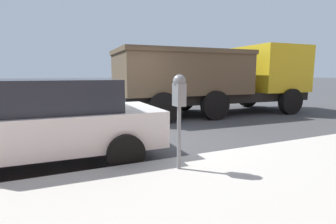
% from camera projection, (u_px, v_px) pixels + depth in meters
% --- Properties ---
extents(ground_plane, '(220.00, 220.00, 0.00)m').
position_uv_depth(ground_plane, '(146.00, 138.00, 6.71)').
color(ground_plane, '#424244').
extents(parking_meter, '(0.21, 0.19, 1.44)m').
position_uv_depth(parking_meter, '(179.00, 98.00, 3.90)').
color(parking_meter, gray).
rests_on(parking_meter, sidewalk).
extents(car_white, '(2.19, 4.30, 1.53)m').
position_uv_depth(car_white, '(42.00, 121.00, 4.67)').
color(car_white, silver).
rests_on(car_white, ground_plane).
extents(dump_truck, '(3.27, 8.08, 2.81)m').
position_uv_depth(dump_truck, '(215.00, 76.00, 10.70)').
color(dump_truck, black).
rests_on(dump_truck, ground_plane).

